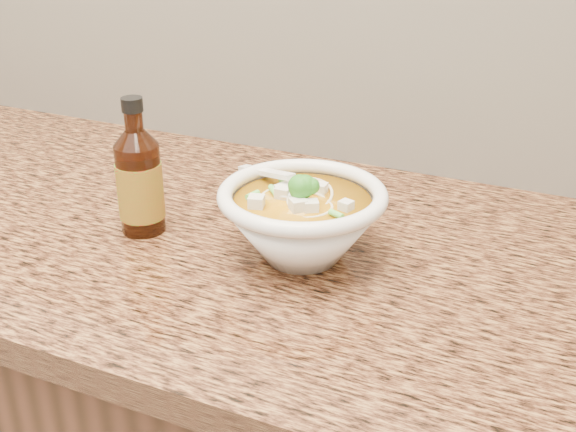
% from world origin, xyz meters
% --- Properties ---
extents(counter_slab, '(4.00, 0.68, 0.04)m').
position_xyz_m(counter_slab, '(0.00, 1.68, 0.88)').
color(counter_slab, olive).
rests_on(counter_slab, cabinet).
extents(soup_bowl, '(0.23, 0.22, 0.12)m').
position_xyz_m(soup_bowl, '(0.21, 1.64, 0.95)').
color(soup_bowl, white).
rests_on(soup_bowl, counter_slab).
extents(hot_sauce_bottle, '(0.07, 0.07, 0.19)m').
position_xyz_m(hot_sauce_bottle, '(-0.02, 1.62, 0.97)').
color(hot_sauce_bottle, '#381507').
rests_on(hot_sauce_bottle, counter_slab).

